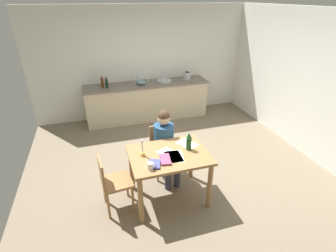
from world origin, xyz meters
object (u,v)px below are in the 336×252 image
(dining_table, at_px, (169,162))
(sink_unit, at_px, (164,81))
(chair_at_table, at_px, (162,148))
(candlestick, at_px, (143,152))
(wine_glass_by_kettle, at_px, (143,77))
(wine_glass_back_left, at_px, (140,78))
(person_seated, at_px, (165,142))
(wine_glass_back_right, at_px, (135,78))
(wine_glass_near_sink, at_px, (148,77))
(book_cookery, at_px, (165,159))
(wine_bottle_on_table, at_px, (189,143))
(mixing_bowl, at_px, (141,82))
(book_magazine, at_px, (154,164))
(coffee_mug, at_px, (151,166))
(stovetop_kettle, at_px, (187,76))
(bottle_vinegar, at_px, (107,83))
(chair_side_empty, at_px, (112,181))
(bottle_oil, at_px, (102,83))

(dining_table, relative_size, sink_unit, 3.08)
(chair_at_table, bearing_deg, candlestick, -126.87)
(wine_glass_by_kettle, bearing_deg, wine_glass_back_left, 180.00)
(person_seated, height_order, wine_glass_back_right, person_seated)
(sink_unit, bearing_deg, wine_glass_near_sink, 158.89)
(book_cookery, distance_m, wine_bottle_on_table, 0.44)
(wine_glass_back_left, bearing_deg, mixing_bowl, -93.68)
(book_cookery, distance_m, mixing_bowl, 2.98)
(book_magazine, bearing_deg, book_cookery, 39.26)
(wine_bottle_on_table, height_order, wine_glass_back_left, wine_glass_back_left)
(book_cookery, distance_m, wine_glass_back_left, 3.17)
(coffee_mug, relative_size, candlestick, 0.46)
(wine_glass_back_right, bearing_deg, person_seated, -89.63)
(mixing_bowl, bearing_deg, wine_bottle_on_table, -87.55)
(mixing_bowl, bearing_deg, stovetop_kettle, 1.82)
(wine_glass_by_kettle, bearing_deg, sink_unit, -16.52)
(book_cookery, distance_m, sink_unit, 3.12)
(wine_glass_near_sink, height_order, wine_glass_back_left, same)
(coffee_mug, height_order, book_cookery, coffee_mug)
(coffee_mug, distance_m, wine_glass_back_right, 3.31)
(bottle_vinegar, xyz_separation_m, stovetop_kettle, (1.94, 0.04, -0.01))
(person_seated, xyz_separation_m, book_cookery, (-0.19, -0.64, 0.12))
(candlestick, distance_m, book_magazine, 0.28)
(chair_side_empty, relative_size, coffee_mug, 7.52)
(person_seated, distance_m, candlestick, 0.66)
(person_seated, bearing_deg, coffee_mug, -118.69)
(book_cookery, bearing_deg, chair_side_empty, 176.93)
(candlestick, xyz_separation_m, bottle_vinegar, (-0.24, 2.76, 0.15))
(chair_at_table, xyz_separation_m, wine_glass_by_kettle, (0.19, 2.36, 0.53))
(coffee_mug, bearing_deg, chair_side_empty, 150.48)
(wine_bottle_on_table, distance_m, bottle_vinegar, 2.93)
(sink_unit, bearing_deg, wine_bottle_on_table, -99.25)
(stovetop_kettle, bearing_deg, sink_unit, 179.59)
(wine_bottle_on_table, relative_size, stovetop_kettle, 1.13)
(wine_bottle_on_table, xyz_separation_m, sink_unit, (0.46, 2.84, 0.03))
(sink_unit, bearing_deg, candlestick, -111.87)
(chair_side_empty, xyz_separation_m, wine_bottle_on_table, (1.12, 0.02, 0.40))
(coffee_mug, xyz_separation_m, candlestick, (-0.03, 0.32, 0.02))
(dining_table, distance_m, wine_glass_back_left, 3.04)
(chair_at_table, height_order, mixing_bowl, mixing_bowl)
(book_magazine, distance_m, book_cookery, 0.18)
(dining_table, distance_m, bottle_oil, 2.96)
(chair_side_empty, xyz_separation_m, wine_glass_by_kettle, (1.09, 3.00, 0.52))
(book_cookery, height_order, wine_glass_near_sink, wine_glass_near_sink)
(person_seated, height_order, wine_glass_near_sink, person_seated)
(mixing_bowl, relative_size, wine_glass_back_right, 1.48)
(person_seated, height_order, mixing_bowl, person_seated)
(wine_glass_back_right, bearing_deg, dining_table, -91.50)
(person_seated, relative_size, book_magazine, 5.91)
(book_magazine, bearing_deg, sink_unit, 90.61)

